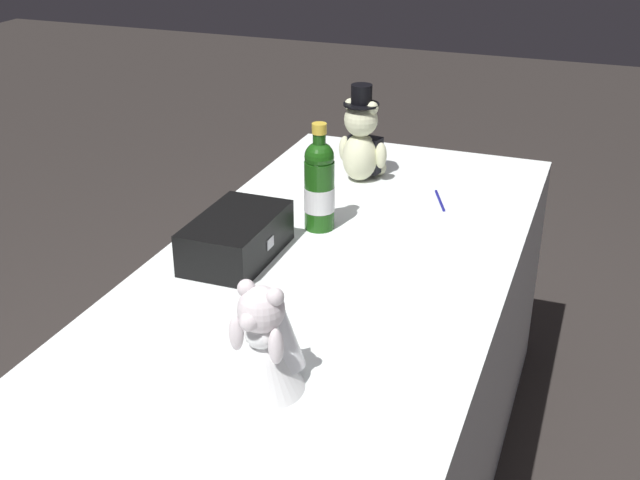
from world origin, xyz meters
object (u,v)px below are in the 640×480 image
Objects in this scene: teddy_bear_groom at (362,142)px; signing_pen at (440,200)px; teddy_bear_bride at (267,341)px; gift_case_black at (236,237)px; champagne_bottle at (319,185)px.

teddy_bear_groom is 0.31m from signing_pen.
teddy_bear_bride is at bearing 174.10° from signing_pen.
gift_case_black is at bearing 32.09° from teddy_bear_bride.
teddy_bear_groom is at bearing -11.07° from gift_case_black.
teddy_bear_bride reaches higher than signing_pen.
gift_case_black is at bearing 151.05° from champagne_bottle.
signing_pen is 0.47× the size of gift_case_black.
teddy_bear_groom reaches higher than teddy_bear_bride.
champagne_bottle is 2.03× the size of signing_pen.
teddy_bear_groom is 0.98× the size of gift_case_black.
champagne_bottle is 0.96× the size of gift_case_black.
teddy_bear_bride is 1.53× the size of signing_pen.
teddy_bear_groom is 2.08× the size of signing_pen.
teddy_bear_bride is at bearing -147.91° from gift_case_black.
teddy_bear_bride is at bearing -171.24° from teddy_bear_groom.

